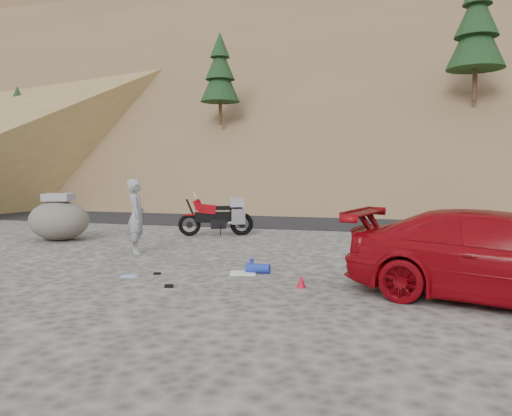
# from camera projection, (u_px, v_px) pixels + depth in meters

# --- Properties ---
(ground) EXTENTS (140.00, 140.00, 0.00)m
(ground) POSITION_uv_depth(u_px,v_px,m) (177.00, 257.00, 11.03)
(ground) COLOR #423F3D
(ground) RESTS_ON ground
(road) EXTENTS (120.00, 7.00, 0.05)m
(road) POSITION_uv_depth(u_px,v_px,m) (273.00, 218.00, 19.66)
(road) COLOR black
(road) RESTS_ON ground
(hillside) EXTENTS (120.00, 73.00, 46.72)m
(hillside) POSITION_uv_depth(u_px,v_px,m) (350.00, 77.00, 49.39)
(hillside) COLOR brown
(hillside) RESTS_ON ground
(motorcycle) EXTENTS (2.06, 1.13, 1.31)m
(motorcycle) POSITION_uv_depth(u_px,v_px,m) (220.00, 216.00, 14.56)
(motorcycle) COLOR black
(motorcycle) RESTS_ON ground
(man) EXTENTS (0.64, 0.74, 1.71)m
(man) POSITION_uv_depth(u_px,v_px,m) (137.00, 253.00, 11.51)
(man) COLOR gray
(man) RESTS_ON ground
(red_car) EXTENTS (4.89, 2.92, 1.33)m
(red_car) POSITION_uv_depth(u_px,v_px,m) (504.00, 302.00, 7.29)
(red_car) COLOR maroon
(red_car) RESTS_ON ground
(boulder) EXTENTS (1.66, 1.41, 1.26)m
(boulder) POSITION_uv_depth(u_px,v_px,m) (59.00, 220.00, 13.59)
(boulder) COLOR #5B544E
(boulder) RESTS_ON ground
(gear_white_cloth) EXTENTS (0.57, 0.54, 0.02)m
(gear_white_cloth) POSITION_uv_depth(u_px,v_px,m) (243.00, 273.00, 9.27)
(gear_white_cloth) COLOR white
(gear_white_cloth) RESTS_ON ground
(gear_blue_mat) EXTENTS (0.45, 0.19, 0.18)m
(gear_blue_mat) POSITION_uv_depth(u_px,v_px,m) (258.00, 268.00, 9.32)
(gear_blue_mat) COLOR #1A2F9F
(gear_blue_mat) RESTS_ON ground
(gear_bottle) EXTENTS (0.11, 0.11, 0.22)m
(gear_bottle) POSITION_uv_depth(u_px,v_px,m) (252.00, 265.00, 9.57)
(gear_bottle) COLOR #1A2F9F
(gear_bottle) RESTS_ON ground
(gear_funnel) EXTENTS (0.20, 0.20, 0.20)m
(gear_funnel) POSITION_uv_depth(u_px,v_px,m) (301.00, 281.00, 8.19)
(gear_funnel) COLOR red
(gear_funnel) RESTS_ON ground
(gear_glove_a) EXTENTS (0.14, 0.11, 0.04)m
(gear_glove_a) POSITION_uv_depth(u_px,v_px,m) (157.00, 273.00, 9.20)
(gear_glove_a) COLOR black
(gear_glove_a) RESTS_ON ground
(gear_glove_b) EXTENTS (0.16, 0.14, 0.05)m
(gear_glove_b) POSITION_uv_depth(u_px,v_px,m) (169.00, 286.00, 8.20)
(gear_glove_b) COLOR black
(gear_glove_b) RESTS_ON ground
(gear_blue_cloth) EXTENTS (0.32, 0.25, 0.01)m
(gear_blue_cloth) POSITION_uv_depth(u_px,v_px,m) (129.00, 276.00, 9.01)
(gear_blue_cloth) COLOR #8DA6DA
(gear_blue_cloth) RESTS_ON ground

